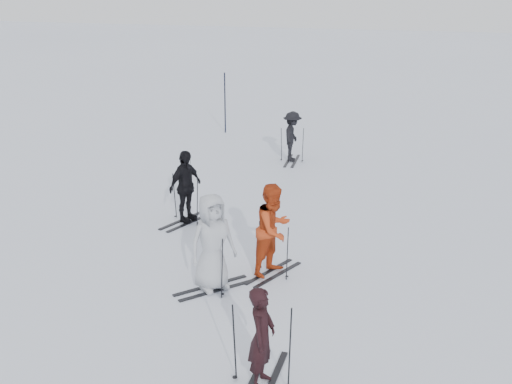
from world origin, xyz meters
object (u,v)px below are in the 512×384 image
piste_marker (225,103)px  skier_near_dark (262,339)px  skier_uphill_left (185,187)px  skier_grey (212,243)px  skier_red (274,231)px  skier_uphill_far (292,137)px

piste_marker → skier_near_dark: bearing=-69.1°
skier_near_dark → piste_marker: (-5.70, 14.91, 0.36)m
skier_near_dark → piste_marker: bearing=20.1°
skier_uphill_left → skier_grey: bearing=-129.0°
skier_red → piste_marker: piste_marker is taller
skier_red → skier_grey: 1.34m
skier_near_dark → skier_grey: size_ratio=0.82×
skier_uphill_far → piste_marker: piste_marker is taller
skier_near_dark → skier_uphill_left: (-3.58, 5.82, 0.10)m
skier_red → skier_uphill_far: (-1.55, 8.12, -0.14)m
skier_near_dark → skier_red: skier_red is taller
skier_grey → skier_uphill_left: skier_grey is taller
piste_marker → skier_uphill_left: bearing=-76.8°
skier_grey → skier_uphill_left: size_ratio=1.07×
skier_uphill_far → skier_grey: bearing=179.2°
skier_grey → skier_uphill_far: (-0.61, 9.07, -0.15)m
skier_grey → piste_marker: (-3.97, 12.23, 0.19)m
skier_uphill_far → skier_red: bearing=-173.9°
skier_near_dark → skier_red: (-0.79, 3.63, 0.16)m
skier_near_dark → skier_grey: skier_grey is taller
skier_uphill_left → skier_red: bearing=-107.5°
skier_uphill_far → piste_marker: size_ratio=0.70×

